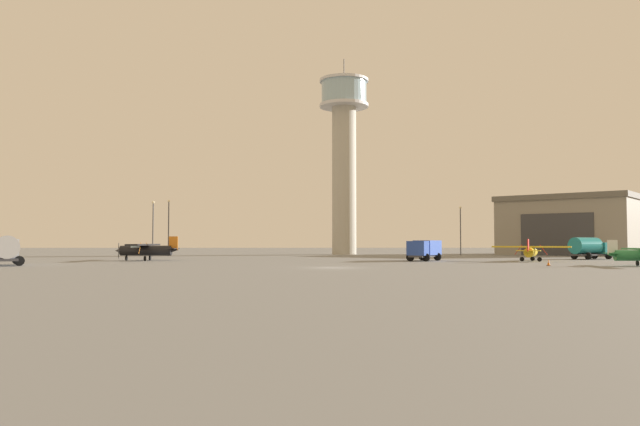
# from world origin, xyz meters

# --- Properties ---
(ground_plane) EXTENTS (400.00, 400.00, 0.00)m
(ground_plane) POSITION_xyz_m (0.00, 0.00, 0.00)
(ground_plane) COLOR slate
(control_tower) EXTENTS (9.41, 9.41, 37.76)m
(control_tower) POSITION_xyz_m (4.96, 59.67, 21.07)
(control_tower) COLOR #B2AD9E
(control_tower) RESTS_ON ground_plane
(hangar) EXTENTS (32.01, 31.84, 10.92)m
(hangar) POSITION_xyz_m (48.44, 57.45, 5.48)
(hangar) COLOR gray
(hangar) RESTS_ON ground_plane
(airplane_yellow) EXTENTS (8.98, 7.16, 2.76)m
(airplane_yellow) POSITION_xyz_m (25.25, 17.84, 1.29)
(airplane_yellow) COLOR gold
(airplane_yellow) RESTS_ON ground_plane
(airplane_black) EXTENTS (8.31, 10.57, 3.13)m
(airplane_black) POSITION_xyz_m (-23.09, 22.86, 1.46)
(airplane_black) COLOR black
(airplane_black) RESTS_ON ground_plane
(truck_box_blue) EXTENTS (5.42, 6.90, 2.60)m
(truck_box_blue) POSITION_xyz_m (12.67, 20.68, 1.52)
(truck_box_blue) COLOR #38383D
(truck_box_blue) RESTS_ON ground_plane
(truck_fuel_tanker_silver) EXTENTS (4.99, 6.55, 3.04)m
(truck_fuel_tanker_silver) POSITION_xyz_m (-33.15, 6.30, 1.70)
(truck_fuel_tanker_silver) COLOR #38383D
(truck_fuel_tanker_silver) RESTS_ON ground_plane
(truck_fuel_tanker_teal) EXTENTS (6.96, 5.22, 3.04)m
(truck_fuel_tanker_teal) POSITION_xyz_m (36.93, 27.01, 1.66)
(truck_fuel_tanker_teal) COLOR #38383D
(truck_fuel_tanker_teal) RESTS_ON ground_plane
(light_post_west) EXTENTS (0.44, 0.44, 9.26)m
(light_post_west) POSITION_xyz_m (-27.98, 45.95, 5.47)
(light_post_west) COLOR #38383D
(light_post_west) RESTS_ON ground_plane
(light_post_north) EXTENTS (0.44, 0.44, 9.66)m
(light_post_north) POSITION_xyz_m (-25.92, 48.37, 5.68)
(light_post_north) COLOR #38383D
(light_post_north) RESTS_ON ground_plane
(light_post_centre) EXTENTS (0.44, 0.44, 8.95)m
(light_post_centre) POSITION_xyz_m (25.97, 54.45, 5.31)
(light_post_centre) COLOR #38383D
(light_post_centre) RESTS_ON ground_plane
(traffic_cone_near_left) EXTENTS (0.36, 0.36, 0.66)m
(traffic_cone_near_left) POSITION_xyz_m (21.96, 4.15, 0.32)
(traffic_cone_near_left) COLOR black
(traffic_cone_near_left) RESTS_ON ground_plane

